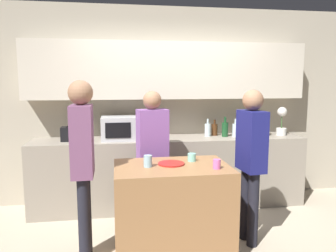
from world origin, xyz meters
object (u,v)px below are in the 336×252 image
(potted_plant, at_px, (282,121))
(person_left, at_px, (251,154))
(cup_1, at_px, (148,161))
(bottle_2, at_px, (225,129))
(bottle_0, at_px, (208,130))
(toaster, at_px, (72,134))
(cup_2, at_px, (217,164))
(bottle_7, at_px, (266,128))
(bottle_4, at_px, (240,128))
(plate_on_island, at_px, (171,164))
(microwave, at_px, (122,128))
(cup_0, at_px, (192,157))
(bottle_5, at_px, (250,127))
(bottle_6, at_px, (259,129))
(bottle_1, at_px, (215,129))
(person_center, at_px, (153,148))
(person_right, at_px, (83,155))
(bottle_3, at_px, (235,130))

(potted_plant, relative_size, person_left, 0.25)
(cup_1, bearing_deg, person_left, 4.80)
(bottle_2, distance_m, person_left, 1.16)
(bottle_0, distance_m, cup_1, 1.61)
(bottle_0, bearing_deg, toaster, -177.69)
(cup_2, bearing_deg, bottle_0, 77.41)
(bottle_7, relative_size, cup_2, 3.32)
(bottle_4, bearing_deg, plate_on_island, -132.65)
(microwave, relative_size, cup_0, 6.23)
(bottle_5, relative_size, cup_0, 3.85)
(bottle_6, bearing_deg, cup_2, -127.07)
(potted_plant, relative_size, plate_on_island, 1.52)
(potted_plant, relative_size, cup_1, 3.52)
(microwave, height_order, bottle_5, bottle_5)
(bottle_7, height_order, person_left, person_left)
(bottle_5, bearing_deg, toaster, -179.47)
(bottle_1, height_order, bottle_5, bottle_5)
(bottle_6, bearing_deg, person_center, -160.17)
(cup_2, bearing_deg, bottle_7, 50.54)
(potted_plant, xyz_separation_m, cup_1, (-1.99, -1.23, -0.19))
(microwave, height_order, bottle_6, microwave)
(bottle_6, bearing_deg, plate_on_island, -141.24)
(bottle_4, xyz_separation_m, cup_0, (-0.97, -1.21, -0.10))
(bottle_4, relative_size, cup_2, 2.62)
(cup_2, bearing_deg, bottle_2, 68.50)
(bottle_1, distance_m, bottle_4, 0.37)
(bottle_1, distance_m, bottle_5, 0.48)
(bottle_4, relative_size, person_right, 0.14)
(toaster, relative_size, person_center, 0.16)
(person_left, bearing_deg, person_right, 87.69)
(cup_1, height_order, person_right, person_right)
(plate_on_island, relative_size, person_left, 0.16)
(potted_plant, bearing_deg, bottle_3, -179.35)
(microwave, distance_m, bottle_3, 1.54)
(microwave, height_order, cup_0, microwave)
(bottle_3, height_order, cup_0, bottle_3)
(cup_2, height_order, person_left, person_left)
(microwave, xyz_separation_m, person_left, (1.28, -1.14, -0.14))
(cup_0, bearing_deg, bottle_6, 41.23)
(bottle_1, distance_m, person_right, 2.14)
(bottle_7, relative_size, cup_1, 2.63)
(bottle_1, xyz_separation_m, bottle_6, (0.59, -0.16, 0.02))
(toaster, relative_size, potted_plant, 0.66)
(person_left, bearing_deg, microwave, 43.28)
(microwave, relative_size, bottle_3, 2.13)
(bottle_0, bearing_deg, bottle_5, -4.95)
(bottle_6, distance_m, cup_0, 1.59)
(toaster, bearing_deg, bottle_0, 2.31)
(potted_plant, distance_m, plate_on_island, 2.13)
(bottle_6, height_order, cup_0, bottle_6)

